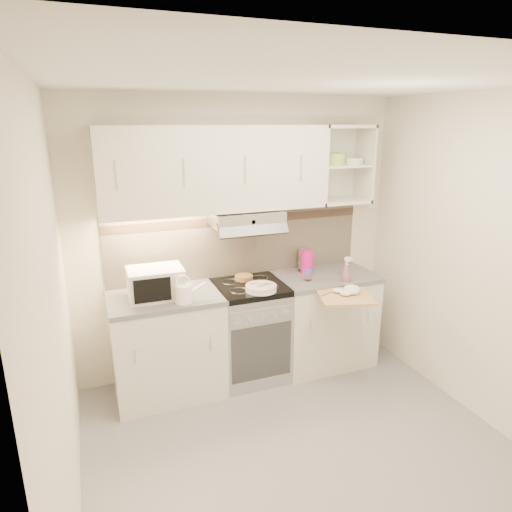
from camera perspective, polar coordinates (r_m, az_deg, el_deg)
The scene contains 17 objects.
ground at distance 3.59m, azimuth 5.87°, elevation -23.06°, with size 3.00×3.00×0.00m, color gray.
room_shell at distance 3.17m, azimuth 3.79°, elevation 4.57°, with size 3.04×2.84×2.52m.
base_cabinet_left at distance 4.04m, azimuth -11.00°, elevation -11.09°, with size 0.90×0.60×0.86m, color silver.
worktop_left at distance 3.85m, azimuth -11.36°, elevation -5.14°, with size 0.92×0.62×0.04m, color slate.
base_cabinet_right at distance 4.49m, azimuth 8.34°, elevation -7.98°, with size 0.90×0.60×0.86m, color silver.
worktop_right at distance 4.33m, azimuth 8.59°, elevation -2.55°, with size 0.92×0.62×0.04m, color slate.
electric_range at distance 4.20m, azimuth -0.76°, elevation -9.33°, with size 0.60×0.60×0.90m.
microwave at distance 3.78m, azimuth -12.42°, elevation -3.31°, with size 0.44×0.34×0.25m.
watering_can at distance 3.65m, azimuth -8.93°, elevation -4.52°, with size 0.27×0.14×0.23m.
plate_stack at distance 3.87m, azimuth 0.63°, elevation -4.00°, with size 0.26×0.26×0.06m.
bread_loaf at distance 4.13m, azimuth -1.52°, elevation -2.70°, with size 0.16×0.16×0.04m, color #A55F40.
pink_pitcher at distance 4.31m, azimuth 6.38°, elevation -0.73°, with size 0.12×0.11×0.22m.
glass_jar at distance 4.38m, azimuth 5.99°, elevation -0.50°, with size 0.11×0.11×0.21m.
spice_jar at distance 4.13m, azimuth 6.51°, elevation -2.39°, with size 0.07×0.07×0.10m.
spray_bottle at distance 4.16m, azimuth 11.24°, elevation -1.83°, with size 0.09×0.09×0.24m.
cutting_board at distance 3.89m, azimuth 11.11°, elevation -5.04°, with size 0.43×0.39×0.02m, color tan.
dish_towel at distance 3.90m, azimuth 11.14°, elevation -4.28°, with size 0.24×0.21×0.07m, color white, non-canonical shape.
Camera 1 is at (-1.30, -2.45, 2.28)m, focal length 32.00 mm.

